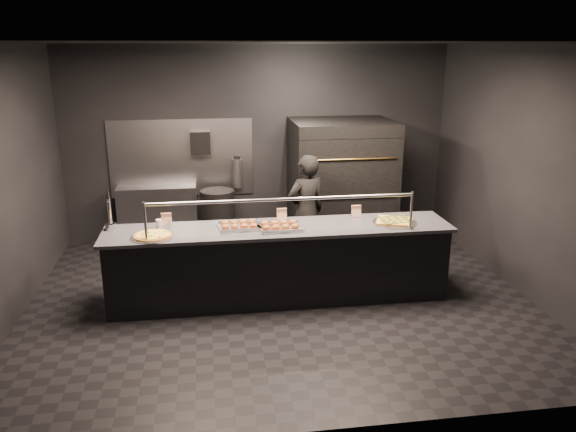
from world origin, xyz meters
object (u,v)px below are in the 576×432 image
(trash_bin, at_px, (218,218))
(service_counter, at_px, (279,263))
(fire_extinguisher, at_px, (237,173))
(round_pizza, at_px, (153,236))
(worker, at_px, (306,211))
(slider_tray_b, at_px, (280,226))
(towel_dispenser, at_px, (200,143))
(beer_tap, at_px, (110,218))
(pizza_oven, at_px, (341,183))
(prep_shelf, at_px, (158,215))
(square_pizza, at_px, (394,221))
(slider_tray_a, at_px, (239,225))

(trash_bin, bearing_deg, service_counter, -71.86)
(fire_extinguisher, bearing_deg, trash_bin, -134.91)
(service_counter, height_order, trash_bin, service_counter)
(round_pizza, height_order, worker, worker)
(slider_tray_b, relative_size, worker, 0.35)
(towel_dispenser, distance_m, beer_tap, 2.48)
(pizza_oven, xyz_separation_m, prep_shelf, (-2.80, 0.42, -0.52))
(beer_tap, relative_size, round_pizza, 1.03)
(service_counter, relative_size, square_pizza, 7.69)
(square_pizza, bearing_deg, slider_tray_a, 177.59)
(service_counter, bearing_deg, prep_shelf, 124.59)
(fire_extinguisher, distance_m, worker, 1.63)
(fire_extinguisher, relative_size, round_pizza, 1.04)
(trash_bin, bearing_deg, beer_tap, -124.09)
(towel_dispenser, xyz_separation_m, beer_tap, (-1.05, -2.20, -0.49))
(service_counter, bearing_deg, square_pizza, -1.45)
(square_pizza, bearing_deg, trash_bin, 134.62)
(service_counter, xyz_separation_m, pizza_oven, (1.20, 1.90, 0.50))
(slider_tray_b, bearing_deg, slider_tray_a, 168.15)
(beer_tap, bearing_deg, square_pizza, -3.89)
(slider_tray_a, bearing_deg, beer_tap, 174.24)
(pizza_oven, distance_m, fire_extinguisher, 1.63)
(prep_shelf, distance_m, slider_tray_a, 2.59)
(fire_extinguisher, bearing_deg, slider_tray_a, -92.95)
(pizza_oven, relative_size, prep_shelf, 1.59)
(beer_tap, xyz_separation_m, round_pizza, (0.50, -0.34, -0.13))
(round_pizza, bearing_deg, square_pizza, 2.29)
(round_pizza, bearing_deg, trash_bin, 70.84)
(service_counter, height_order, towel_dispenser, towel_dispenser)
(prep_shelf, xyz_separation_m, slider_tray_b, (1.60, -2.38, 0.50))
(service_counter, relative_size, fire_extinguisher, 8.12)
(pizza_oven, relative_size, round_pizza, 3.93)
(towel_dispenser, relative_size, fire_extinguisher, 0.69)
(beer_tap, bearing_deg, service_counter, -5.63)
(pizza_oven, relative_size, worker, 1.21)
(service_counter, bearing_deg, worker, 63.96)
(towel_dispenser, height_order, slider_tray_a, towel_dispenser)
(square_pizza, height_order, trash_bin, square_pizza)
(slider_tray_a, bearing_deg, fire_extinguisher, 87.05)
(trash_bin, bearing_deg, prep_shelf, 164.84)
(slider_tray_a, distance_m, trash_bin, 2.10)
(slider_tray_a, relative_size, worker, 0.34)
(beer_tap, xyz_separation_m, slider_tray_a, (1.48, -0.15, -0.11))
(prep_shelf, relative_size, round_pizza, 2.47)
(pizza_oven, xyz_separation_m, slider_tray_b, (-1.20, -1.96, -0.02))
(service_counter, xyz_separation_m, fire_extinguisher, (-0.35, 2.40, 0.60))
(beer_tap, distance_m, slider_tray_b, 1.97)
(prep_shelf, xyz_separation_m, round_pizza, (0.15, -2.47, 0.49))
(square_pizza, xyz_separation_m, trash_bin, (-2.08, 2.11, -0.50))
(towel_dispenser, bearing_deg, square_pizza, -46.53)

